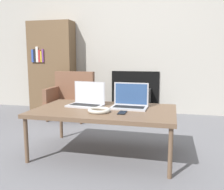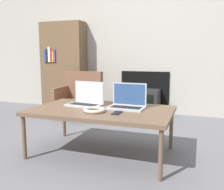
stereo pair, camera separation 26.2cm
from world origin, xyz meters
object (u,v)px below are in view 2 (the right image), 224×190
(phone, at_px, (117,113))
(tv, at_px, (142,102))
(headphones, at_px, (95,110))
(laptop_right, at_px, (127,102))
(laptop_left, at_px, (86,100))
(armchair, at_px, (80,94))

(phone, height_order, tv, phone)
(headphones, bearing_deg, tv, 89.46)
(tv, bearing_deg, laptop_right, -82.32)
(laptop_left, relative_size, headphones, 1.83)
(laptop_left, distance_m, headphones, 0.33)
(laptop_left, relative_size, laptop_right, 1.06)
(headphones, bearing_deg, armchair, 121.14)
(laptop_left, height_order, headphones, laptop_left)
(phone, xyz_separation_m, armchair, (-1.07, 1.41, -0.09))
(laptop_left, relative_size, tv, 0.67)
(laptop_left, xyz_separation_m, phone, (0.41, -0.24, -0.05))
(laptop_left, bearing_deg, tv, 90.31)
(laptop_left, distance_m, tv, 1.64)
(headphones, bearing_deg, laptop_right, 47.22)
(laptop_left, xyz_separation_m, headphones, (0.20, -0.25, -0.04))
(laptop_right, bearing_deg, laptop_left, -178.06)
(headphones, height_order, tv, headphones)
(phone, bearing_deg, laptop_right, 84.23)
(laptop_right, distance_m, tv, 1.64)
(phone, bearing_deg, tv, 95.91)
(headphones, bearing_deg, phone, 2.00)
(laptop_left, distance_m, laptop_right, 0.44)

